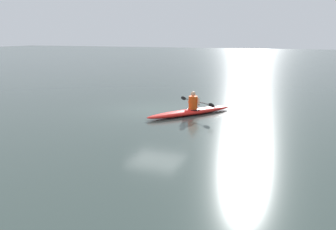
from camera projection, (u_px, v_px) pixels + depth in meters
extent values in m
plane|color=#384742|center=(156.00, 111.00, 16.97)|extent=(160.00, 160.00, 0.00)
ellipsoid|color=red|center=(190.00, 112.00, 16.06)|extent=(3.09, 4.01, 0.25)
torus|color=black|center=(193.00, 109.00, 16.12)|extent=(0.83, 0.83, 0.04)
cylinder|color=black|center=(213.00, 106.00, 16.74)|extent=(0.18, 0.18, 0.02)
cylinder|color=#E04C14|center=(193.00, 103.00, 16.05)|extent=(0.40, 0.40, 0.57)
sphere|color=tan|center=(193.00, 94.00, 15.96)|extent=(0.21, 0.21, 0.21)
cylinder|color=black|center=(197.00, 101.00, 16.15)|extent=(1.69, 1.20, 0.03)
ellipsoid|color=black|center=(183.00, 98.00, 16.99)|extent=(0.35, 0.26, 0.17)
ellipsoid|color=black|center=(211.00, 105.00, 15.31)|extent=(0.35, 0.26, 0.17)
cylinder|color=tan|center=(191.00, 100.00, 16.32)|extent=(0.32, 0.14, 0.34)
cylinder|color=tan|center=(199.00, 102.00, 15.83)|extent=(0.21, 0.30, 0.34)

